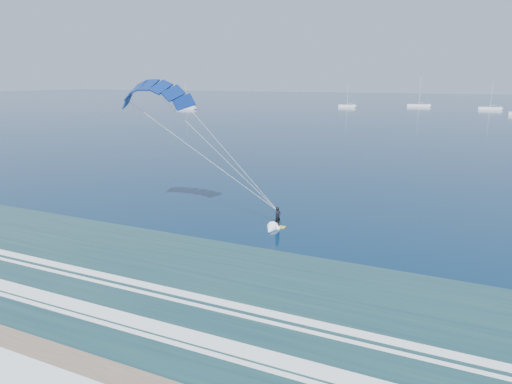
{
  "coord_description": "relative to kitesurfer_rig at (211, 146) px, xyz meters",
  "views": [
    {
      "loc": [
        17.18,
        -12.69,
        13.34
      ],
      "look_at": [
        0.98,
        22.34,
        3.74
      ],
      "focal_mm": 32.0,
      "sensor_mm": 36.0,
      "label": 1
    }
  ],
  "objects": [
    {
      "name": "sailboat_0",
      "position": [
        -95.51,
        141.16,
        -6.79
      ],
      "size": [
        9.16,
        2.4,
        12.4
      ],
      "color": "silver",
      "rests_on": "ground"
    },
    {
      "name": "ground",
      "position": [
        3.52,
        -22.46,
        -7.47
      ],
      "size": [
        900.0,
        900.0,
        0.0
      ],
      "primitive_type": "plane",
      "color": "#07233D",
      "rests_on": "ground"
    },
    {
      "name": "sailboat_7",
      "position": [
        28.88,
        194.02,
        -6.79
      ],
      "size": [
        9.28,
        2.4,
        11.9
      ],
      "color": "silver",
      "rests_on": "ground"
    },
    {
      "name": "kitesurfer_rig",
      "position": [
        0.0,
        0.0,
        0.0
      ],
      "size": [
        16.47,
        6.29,
        14.36
      ],
      "color": "#BCCA17",
      "rests_on": "ground"
    },
    {
      "name": "sailboat_1",
      "position": [
        -32.92,
        185.22,
        -6.79
      ],
      "size": [
        7.91,
        2.4,
        10.97
      ],
      "color": "silver",
      "rests_on": "ground"
    },
    {
      "name": "sailboat_2",
      "position": [
        -2.13,
        204.74,
        -6.78
      ],
      "size": [
        10.6,
        2.4,
        14.03
      ],
      "color": "silver",
      "rests_on": "ground"
    }
  ]
}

